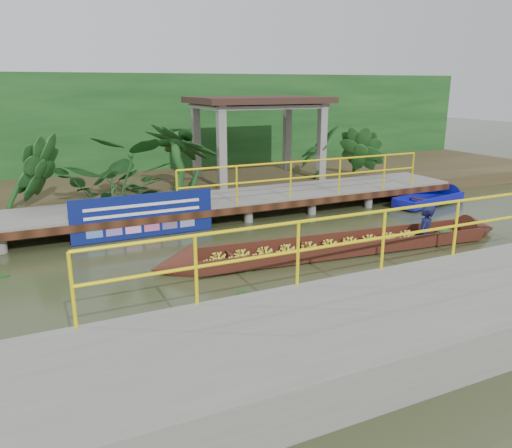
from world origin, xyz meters
name	(u,v)px	position (x,y,z in m)	size (l,w,h in m)	color
ground	(258,257)	(0.00, 0.00, 0.00)	(80.00, 80.00, 0.00)	#2E341A
land_strip	(165,186)	(0.00, 7.50, 0.23)	(30.00, 8.00, 0.45)	#352C1A
far_dock	(205,203)	(0.02, 3.43, 0.48)	(16.00, 2.06, 1.66)	slate
near_dock	(440,314)	(1.00, -4.20, 0.30)	(18.00, 2.40, 1.73)	slate
pavilion	(258,109)	(3.00, 6.30, 2.82)	(4.40, 3.00, 3.00)	slate
foliage_backdrop	(145,128)	(0.00, 10.00, 2.00)	(30.00, 0.80, 4.00)	#123915
vendor_boat	(358,239)	(2.24, -0.50, 0.25)	(8.60, 1.60, 2.02)	#35150E
moored_blue_boat	(442,197)	(7.60, 2.31, 0.13)	(3.13, 1.38, 0.72)	#0D1093
blue_banner	(144,216)	(-1.87, 2.48, 0.56)	(3.42, 0.04, 1.07)	navy
tropical_plants	(178,162)	(-0.13, 5.30, 1.35)	(14.44, 1.44, 1.80)	#123915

